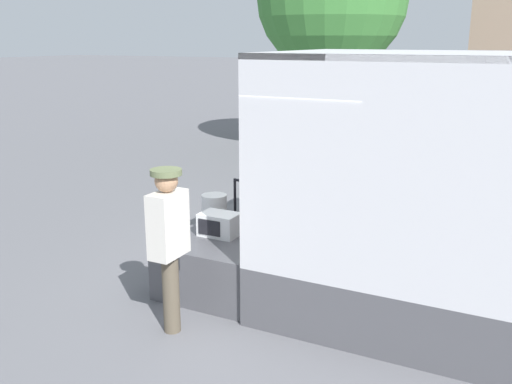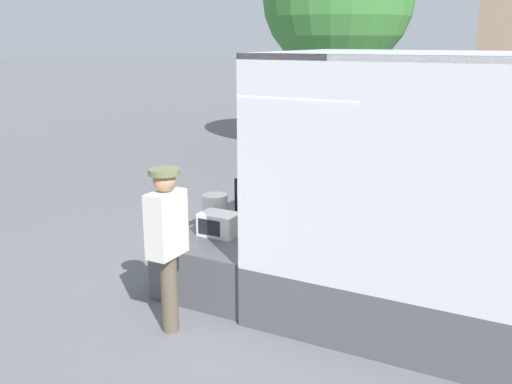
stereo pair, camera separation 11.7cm
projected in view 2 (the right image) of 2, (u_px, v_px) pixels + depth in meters
name	position (u px, v px, depth m)	size (l,w,h in m)	color
ground_plane	(286.00, 284.00, 7.29)	(160.00, 160.00, 0.00)	slate
tailgate_deck	(243.00, 251.00, 7.49)	(1.27, 2.35, 0.67)	#4C4C51
microwave	(220.00, 224.00, 7.05)	(0.48, 0.34, 0.28)	white
portable_generator	(266.00, 203.00, 7.72)	(0.72, 0.45, 0.55)	black
orange_bucket	(215.00, 208.00, 7.56)	(0.34, 0.34, 0.37)	silver
worker_person	(167.00, 233.00, 5.86)	(0.32, 0.44, 1.78)	brown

